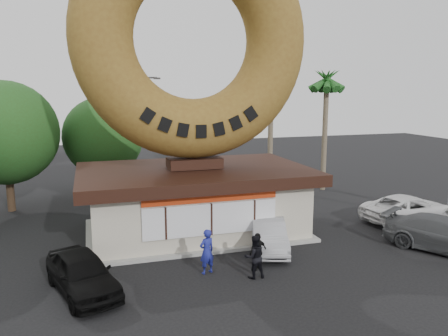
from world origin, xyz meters
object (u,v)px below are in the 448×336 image
at_px(person_left, 207,251).
at_px(person_center, 254,257).
at_px(street_lamp, 134,128).
at_px(car_black, 82,273).
at_px(car_grey, 445,235).
at_px(car_silver, 268,234).
at_px(donut_shop, 195,198).
at_px(person_right, 258,251).
at_px(giant_donut, 193,40).
at_px(car_white, 408,209).

distance_m(person_left, person_center, 1.87).
relative_size(street_lamp, person_left, 4.47).
distance_m(car_black, car_grey, 15.38).
relative_size(car_black, car_silver, 1.03).
distance_m(donut_shop, street_lamp, 10.54).
bearing_deg(car_grey, person_right, 144.54).
relative_size(street_lamp, car_silver, 1.91).
bearing_deg(donut_shop, car_silver, -52.19).
relative_size(giant_donut, car_silver, 2.69).
xyz_separation_m(person_center, car_grey, (9.11, 0.08, -0.09)).
relative_size(street_lamp, car_black, 1.86).
distance_m(giant_donut, person_center, 10.50).
xyz_separation_m(person_left, person_center, (1.62, -0.94, -0.05)).
bearing_deg(car_white, giant_donut, 72.53).
distance_m(person_left, person_right, 2.06).
bearing_deg(car_silver, car_grey, -2.12).
distance_m(street_lamp, car_black, 16.20).
bearing_deg(person_center, car_silver, -124.08).
bearing_deg(person_center, donut_shop, -83.07).
bearing_deg(car_silver, giant_donut, 144.79).
bearing_deg(donut_shop, person_left, -98.41).
distance_m(street_lamp, person_left, 15.53).
distance_m(person_left, car_white, 12.62).
bearing_deg(person_left, giant_donut, -118.17).
height_order(giant_donut, car_black, giant_donut).
bearing_deg(giant_donut, person_right, -76.31).
xyz_separation_m(car_black, car_white, (16.82, 3.56, 0.00)).
xyz_separation_m(person_right, car_silver, (1.29, 1.97, -0.07)).
xyz_separation_m(donut_shop, car_silver, (2.58, -3.33, -1.08)).
bearing_deg(car_grey, person_left, 143.97).
height_order(car_silver, car_white, car_white).
xyz_separation_m(car_black, car_grey, (15.37, -0.57, 0.02)).
bearing_deg(car_white, car_black, 93.41).
bearing_deg(car_grey, car_silver, 129.33).
bearing_deg(car_grey, donut_shop, 117.93).
height_order(donut_shop, person_right, donut_shop).
xyz_separation_m(person_center, car_black, (-6.26, 0.65, -0.11)).
height_order(street_lamp, car_white, street_lamp).
distance_m(person_left, car_silver, 3.75).
relative_size(person_right, car_white, 0.29).
distance_m(person_center, car_white, 11.37).
bearing_deg(person_right, car_black, -23.84).
xyz_separation_m(donut_shop, car_white, (11.44, -1.78, -1.03)).
height_order(giant_donut, car_white, giant_donut).
relative_size(person_left, person_right, 1.18).
xyz_separation_m(giant_donut, person_right, (1.30, -5.32, -8.66)).
height_order(donut_shop, car_white, donut_shop).
distance_m(street_lamp, car_grey, 20.19).
distance_m(giant_donut, person_right, 10.24).
height_order(person_center, car_black, person_center).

